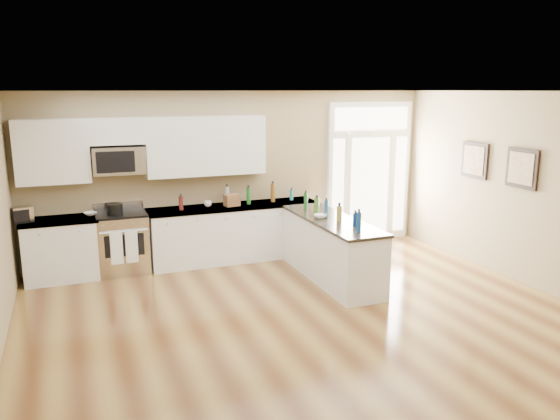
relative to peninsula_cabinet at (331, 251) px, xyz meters
name	(u,v)px	position (x,y,z in m)	size (l,w,h in m)	color
ground	(346,353)	(-0.93, -2.24, -0.43)	(8.00, 8.00, 0.00)	brown
room_shell	(350,200)	(-0.93, -2.24, 1.27)	(8.00, 8.00, 8.00)	#988560
back_cabinet_left	(62,251)	(-3.80, 1.45, 0.00)	(1.10, 0.66, 0.94)	white
back_cabinet_right	(235,234)	(-1.08, 1.45, 0.00)	(2.85, 0.66, 0.94)	white
peninsula_cabinet	(331,251)	(0.00, 0.00, 0.00)	(0.69, 2.32, 0.94)	white
upper_cabinet_left	(52,152)	(-3.81, 1.59, 1.49)	(1.04, 0.33, 0.95)	white
upper_cabinet_right	(206,146)	(-1.50, 1.59, 1.49)	(1.94, 0.33, 0.95)	white
upper_cabinet_short	(117,131)	(-2.88, 1.59, 1.77)	(0.82, 0.33, 0.40)	white
microwave	(119,160)	(-2.88, 1.56, 1.33)	(0.78, 0.41, 0.42)	silver
entry_door	(369,173)	(1.62, 1.71, 0.87)	(1.70, 0.10, 2.60)	white
wall_art_near	(475,160)	(2.54, -0.04, 1.27)	(0.05, 0.58, 0.58)	black
wall_art_far	(522,168)	(2.54, -1.04, 1.27)	(0.05, 0.58, 0.58)	black
kitchen_range	(123,243)	(-2.90, 1.45, 0.05)	(0.76, 0.68, 1.08)	silver
stockpot	(115,209)	(-2.99, 1.40, 0.61)	(0.24, 0.24, 0.18)	black
toaster_oven	(22,214)	(-4.28, 1.41, 0.62)	(0.27, 0.21, 0.23)	silver
cardboard_box	(232,200)	(-1.13, 1.41, 0.60)	(0.24, 0.17, 0.19)	brown
bowl_left	(90,214)	(-3.34, 1.53, 0.53)	(0.19, 0.19, 0.05)	white
bowl_peninsula	(320,216)	(-0.15, 0.08, 0.53)	(0.19, 0.19, 0.06)	white
cup_counter	(208,204)	(-1.51, 1.50, 0.55)	(0.12, 0.12, 0.09)	white
counter_bottles	(289,203)	(-0.41, 0.68, 0.63)	(2.14, 2.43, 0.32)	#19591E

